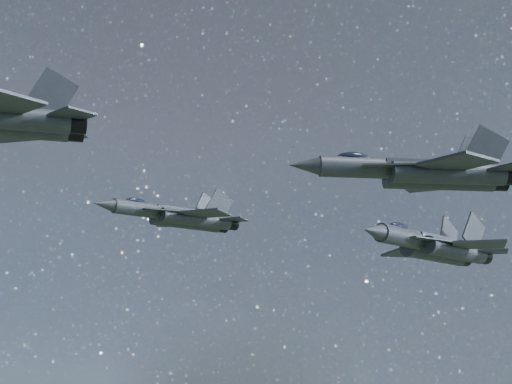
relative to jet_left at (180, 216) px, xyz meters
name	(u,v)px	position (x,y,z in m)	size (l,w,h in m)	color
jet_left	(180,216)	(0.00, 0.00, 0.00)	(16.44, 11.39, 4.13)	#2C3237
jet_right	(425,172)	(5.18, -32.00, -1.85)	(16.56, 11.04, 4.20)	#2C3237
jet_slot	(436,246)	(20.00, -14.70, -3.61)	(19.55, 13.09, 4.95)	#2C3237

